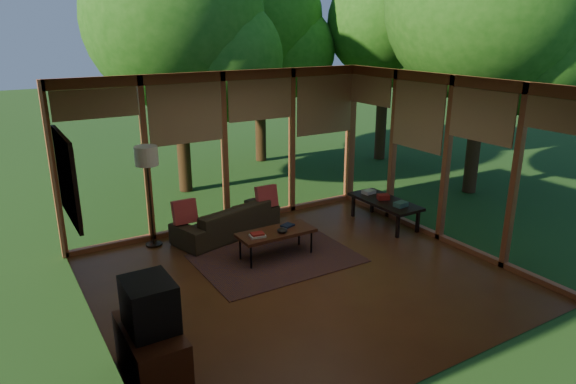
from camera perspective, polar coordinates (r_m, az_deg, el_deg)
floor at (r=7.38m, az=1.55°, el=-9.51°), size 5.50×5.50×0.00m
ceiling at (r=6.60m, az=1.75°, el=11.82°), size 5.50×5.50×0.00m
wall_left at (r=5.92m, az=-21.36°, el=-3.59°), size 0.04×5.00×2.70m
wall_front at (r=5.09m, az=17.19°, el=-6.63°), size 5.50×0.04×2.70m
window_wall_back at (r=9.00m, az=-7.06°, el=4.59°), size 5.50×0.12×2.70m
window_wall_right at (r=8.63m, az=17.20°, el=3.34°), size 0.12×5.00×2.70m
exterior_lawn at (r=18.10m, az=9.21°, el=6.77°), size 40.00×40.00×0.00m
tree_nw at (r=10.96m, az=-12.51°, el=18.21°), size 3.61×3.61×5.35m
tree_ne at (r=13.46m, az=-3.48°, el=18.62°), size 3.28×3.28×5.24m
tree_se at (r=11.24m, az=21.25°, el=19.14°), size 3.94×3.94×5.85m
tree_far at (r=13.69m, az=10.47°, el=17.93°), size 2.78×2.78×4.89m
rug at (r=7.95m, az=-1.30°, el=-7.36°), size 2.36×1.67×0.01m
sofa at (r=8.78m, az=-6.82°, el=-3.10°), size 1.98×1.19×0.54m
pillow_left at (r=8.38m, az=-11.42°, el=-2.21°), size 0.38×0.20×0.40m
pillow_right at (r=8.96m, az=-2.40°, el=-0.55°), size 0.38×0.20×0.40m
ct_book_lower at (r=7.65m, az=-3.42°, el=-4.88°), size 0.24×0.20×0.03m
ct_book_upper at (r=7.64m, az=-3.42°, el=-4.68°), size 0.20×0.16×0.03m
ct_book_side at (r=8.03m, az=-0.06°, el=-3.73°), size 0.23×0.20×0.03m
ct_bowl at (r=7.78m, az=-0.64°, el=-4.28°), size 0.16×0.16×0.07m
media_cabinet at (r=5.50m, az=-14.88°, el=-17.02°), size 0.50×1.00×0.60m
television at (r=5.22m, az=-15.15°, el=-11.98°), size 0.45×0.55×0.50m
console_book_a at (r=9.01m, az=12.42°, el=-1.34°), size 0.24×0.19×0.08m
console_book_b at (r=9.32m, az=10.54°, el=-0.54°), size 0.24×0.21×0.09m
console_book_c at (r=9.61m, az=8.96°, el=0.02°), size 0.25×0.19×0.06m
floor_lamp at (r=8.26m, az=-15.42°, el=3.27°), size 0.36×0.36×1.65m
coffee_table at (r=7.86m, az=-1.32°, el=-4.59°), size 1.20×0.50×0.43m
side_console at (r=9.31m, az=10.71°, el=-1.15°), size 0.60×1.40×0.46m
wall_painting at (r=7.19m, az=-23.34°, el=1.52°), size 0.06×1.35×1.15m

